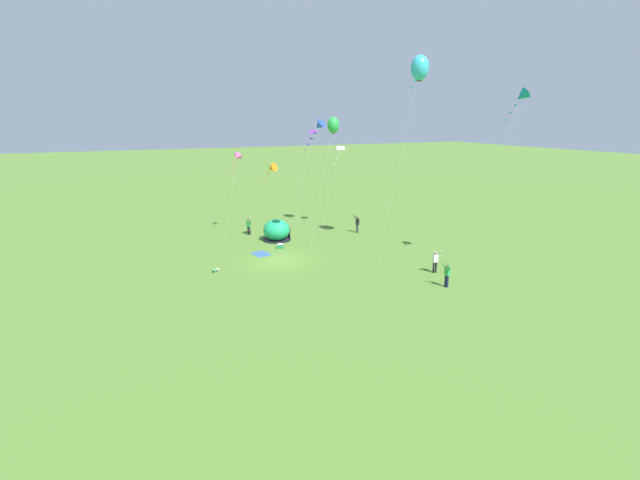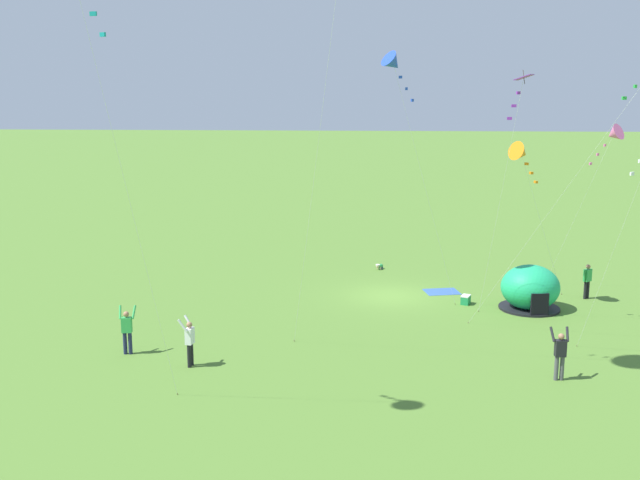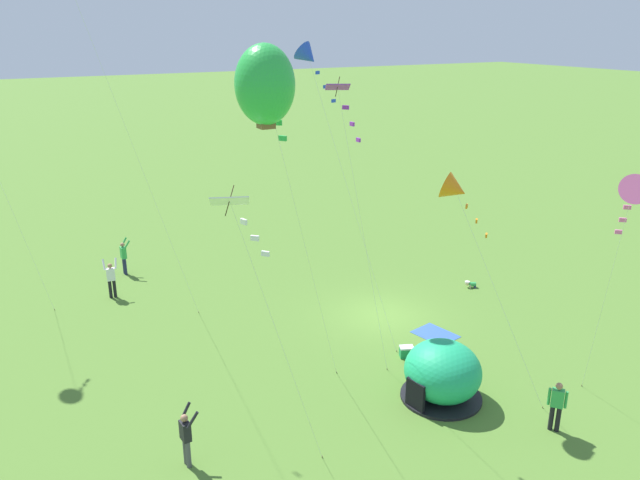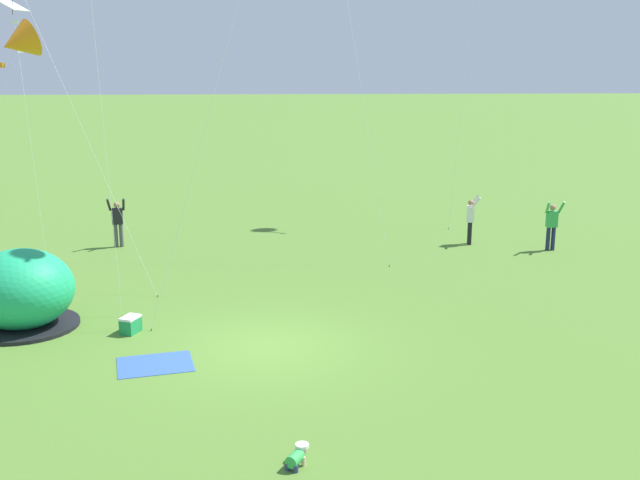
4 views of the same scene
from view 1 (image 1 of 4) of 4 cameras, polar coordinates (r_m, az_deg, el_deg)
The scene contains 17 objects.
ground_plane at distance 36.70m, azimuth -5.31°, elevation -2.80°, with size 300.00×300.00×0.00m, color #517A2D.
popup_tent at distance 42.77m, azimuth -5.81°, elevation 1.28°, with size 2.81×2.81×2.10m.
picnic_blanket at distance 38.76m, azimuth -7.86°, elevation -1.85°, with size 1.70×1.30×0.01m, color #3359A5.
cooler_box at distance 40.16m, azimuth -5.31°, elevation -0.82°, with size 0.54×0.63×0.44m.
toddler_crawling at distance 34.84m, azimuth -13.74°, elevation -3.93°, with size 0.43×0.54×0.32m.
person_near_tent at distance 32.03m, azimuth 16.58°, elevation -4.35°, with size 0.68×0.50×1.89m.
person_center_field at distance 45.53m, azimuth 5.01°, elevation 2.20°, with size 0.68×0.50×1.89m.
person_arms_raised at distance 34.70m, azimuth 15.12°, elevation -2.67°, with size 0.53×0.67×1.89m.
person_far_back at distance 45.17m, azimuth -9.50°, elevation 1.89°, with size 0.48×0.43×1.72m.
kite_purple at distance 41.11m, azimuth -1.16°, elevation 13.51°, with size 1.42×3.28×10.85m.
kite_green at distance 46.32m, azimuth 1.77°, elevation 15.08°, with size 6.10×5.56×11.92m.
kite_white at distance 46.52m, azimuth 2.61°, elevation 11.70°, with size 1.87×3.54×9.00m.
kite_blue at distance 35.86m, azimuth -0.14°, elevation 14.99°, with size 3.88×2.85×11.70m.
kite_pink at distance 44.77m, azimuth -11.03°, elevation 10.80°, with size 2.87×2.88×8.49m.
kite_cyan at distance 38.83m, azimuth 13.16°, elevation 21.44°, with size 2.99×5.50×16.76m.
kite_teal at distance 35.91m, azimuth 25.29°, elevation 16.95°, with size 2.27×3.66×13.90m.
kite_orange at distance 40.87m, azimuth -6.49°, elevation 9.48°, with size 3.46×2.77×7.79m.
Camera 1 is at (32.99, -11.03, 11.70)m, focal length 24.00 mm.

